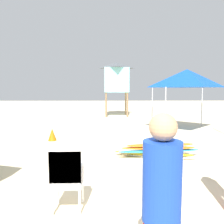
{
  "coord_description": "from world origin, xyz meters",
  "views": [
    {
      "loc": [
        0.26,
        -3.2,
        1.92
      ],
      "look_at": [
        0.42,
        3.89,
        1.24
      ],
      "focal_mm": 35.59,
      "sensor_mm": 36.0,
      "label": 1
    }
  ],
  "objects_px": {
    "popup_canopy": "(187,78)",
    "stacked_plastic_chairs": "(67,172)",
    "lifeguard_tower": "(116,77)",
    "surfboard_pile": "(157,151)",
    "traffic_cone_far": "(52,135)",
    "cooler_box": "(66,160)",
    "lifeguard_near_left": "(161,201)"
  },
  "relations": [
    {
      "from": "popup_canopy",
      "to": "lifeguard_tower",
      "type": "bearing_deg",
      "value": 116.49
    },
    {
      "from": "lifeguard_near_left",
      "to": "cooler_box",
      "type": "xyz_separation_m",
      "value": [
        -1.48,
        3.73,
        -0.83
      ]
    },
    {
      "from": "traffic_cone_far",
      "to": "stacked_plastic_chairs",
      "type": "bearing_deg",
      "value": -73.86
    },
    {
      "from": "popup_canopy",
      "to": "traffic_cone_far",
      "type": "relative_size",
      "value": 6.38
    },
    {
      "from": "lifeguard_near_left",
      "to": "cooler_box",
      "type": "bearing_deg",
      "value": 111.62
    },
    {
      "from": "popup_canopy",
      "to": "lifeguard_tower",
      "type": "xyz_separation_m",
      "value": [
        -3.13,
        6.27,
        0.43
      ]
    },
    {
      "from": "surfboard_pile",
      "to": "traffic_cone_far",
      "type": "height_order",
      "value": "traffic_cone_far"
    },
    {
      "from": "stacked_plastic_chairs",
      "to": "popup_canopy",
      "type": "bearing_deg",
      "value": 58.42
    },
    {
      "from": "stacked_plastic_chairs",
      "to": "cooler_box",
      "type": "relative_size",
      "value": 1.97
    },
    {
      "from": "surfboard_pile",
      "to": "lifeguard_near_left",
      "type": "xyz_separation_m",
      "value": [
        -1.0,
        -4.48,
        0.81
      ]
    },
    {
      "from": "surfboard_pile",
      "to": "popup_canopy",
      "type": "distance_m",
      "value": 5.55
    },
    {
      "from": "surfboard_pile",
      "to": "cooler_box",
      "type": "height_order",
      "value": "surfboard_pile"
    },
    {
      "from": "lifeguard_tower",
      "to": "surfboard_pile",
      "type": "bearing_deg",
      "value": -86.09
    },
    {
      "from": "lifeguard_near_left",
      "to": "lifeguard_tower",
      "type": "relative_size",
      "value": 0.43
    },
    {
      "from": "surfboard_pile",
      "to": "cooler_box",
      "type": "bearing_deg",
      "value": -163.3
    },
    {
      "from": "popup_canopy",
      "to": "stacked_plastic_chairs",
      "type": "bearing_deg",
      "value": -121.58
    },
    {
      "from": "stacked_plastic_chairs",
      "to": "lifeguard_near_left",
      "type": "bearing_deg",
      "value": -56.36
    },
    {
      "from": "surfboard_pile",
      "to": "cooler_box",
      "type": "distance_m",
      "value": 2.59
    },
    {
      "from": "surfboard_pile",
      "to": "lifeguard_near_left",
      "type": "distance_m",
      "value": 4.66
    },
    {
      "from": "lifeguard_tower",
      "to": "lifeguard_near_left",
      "type": "bearing_deg",
      "value": -91.03
    },
    {
      "from": "traffic_cone_far",
      "to": "cooler_box",
      "type": "distance_m",
      "value": 3.21
    },
    {
      "from": "lifeguard_near_left",
      "to": "stacked_plastic_chairs",
      "type": "bearing_deg",
      "value": 123.64
    },
    {
      "from": "surfboard_pile",
      "to": "popup_canopy",
      "type": "relative_size",
      "value": 0.85
    },
    {
      "from": "stacked_plastic_chairs",
      "to": "cooler_box",
      "type": "height_order",
      "value": "stacked_plastic_chairs"
    },
    {
      "from": "stacked_plastic_chairs",
      "to": "surfboard_pile",
      "type": "height_order",
      "value": "stacked_plastic_chairs"
    },
    {
      "from": "lifeguard_tower",
      "to": "popup_canopy",
      "type": "bearing_deg",
      "value": -63.51
    },
    {
      "from": "stacked_plastic_chairs",
      "to": "popup_canopy",
      "type": "relative_size",
      "value": 0.38
    },
    {
      "from": "stacked_plastic_chairs",
      "to": "traffic_cone_far",
      "type": "height_order",
      "value": "stacked_plastic_chairs"
    },
    {
      "from": "traffic_cone_far",
      "to": "cooler_box",
      "type": "relative_size",
      "value": 0.82
    },
    {
      "from": "stacked_plastic_chairs",
      "to": "cooler_box",
      "type": "distance_m",
      "value": 2.2
    },
    {
      "from": "surfboard_pile",
      "to": "cooler_box",
      "type": "relative_size",
      "value": 4.44
    },
    {
      "from": "lifeguard_near_left",
      "to": "lifeguard_tower",
      "type": "bearing_deg",
      "value": 88.97
    }
  ]
}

